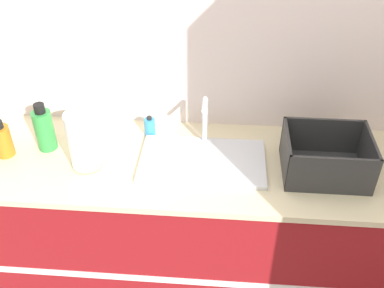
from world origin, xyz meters
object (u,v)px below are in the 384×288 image
Objects in this scene: dish_rack at (326,159)px; sink at (203,159)px; bottle_amber at (2,140)px; paper_towel_roll at (83,141)px; soap_dispenser at (150,126)px; bottle_green at (44,129)px.

sink is at bearing 177.07° from dish_rack.
sink reaches higher than bottle_amber.
dish_rack is 1.45m from bottle_amber.
bottle_amber is (-0.40, 0.05, -0.06)m from paper_towel_roll.
soap_dispenser is at bearing 47.12° from paper_towel_roll.
paper_towel_roll reaches higher than sink.
sink is at bearing 0.96° from bottle_amber.
bottle_amber is 0.19m from bottle_green.
dish_rack is at bearing 2.15° from paper_towel_roll.
dish_rack is at bearing -0.48° from bottle_amber.
sink reaches higher than soap_dispenser.
paper_towel_roll is 0.75× the size of dish_rack.
bottle_green reaches higher than soap_dispenser.
sink is 0.75m from bottle_green.
bottle_green is (-0.74, 0.05, 0.09)m from sink.
sink is 0.92m from bottle_amber.
bottle_green is (-1.28, 0.08, 0.04)m from dish_rack.
bottle_green reaches higher than bottle_amber.
bottle_green is at bearing 20.72° from bottle_amber.
bottle_amber is at bearing -179.04° from sink.
bottle_amber is (-1.45, 0.01, 0.01)m from dish_rack.
paper_towel_roll is 0.37m from soap_dispenser.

